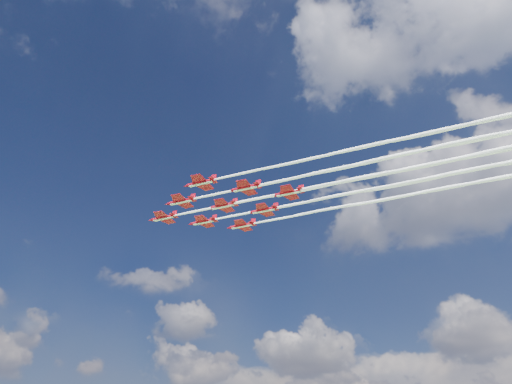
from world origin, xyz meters
TOP-DOWN VIEW (x-y plane):
  - jet_lead at (47.94, 16.58)m, footprint 147.16×40.59m
  - jet_row2_port at (60.47, 11.83)m, footprint 147.16×40.59m
  - jet_row2_starb at (56.79, 26.64)m, footprint 147.16×40.59m
  - jet_row3_port at (73.00, 7.07)m, footprint 147.16×40.59m
  - jet_row3_centre at (69.32, 21.89)m, footprint 147.16×40.59m
  - jet_row3_starb at (65.65, 36.70)m, footprint 147.16×40.59m
  - jet_row4_port at (81.86, 17.13)m, footprint 147.16×40.59m
  - jet_row4_starb at (78.18, 31.95)m, footprint 147.16×40.59m

SIDE VIEW (x-z plane):
  - jet_lead at x=47.94m, z-range 83.64..86.33m
  - jet_row2_port at x=60.47m, z-range 83.64..86.33m
  - jet_row2_starb at x=56.79m, z-range 83.64..86.33m
  - jet_row3_port at x=73.00m, z-range 83.64..86.33m
  - jet_row3_centre at x=69.32m, z-range 83.64..86.33m
  - jet_row3_starb at x=65.65m, z-range 83.64..86.33m
  - jet_row4_port at x=81.86m, z-range 83.64..86.33m
  - jet_row4_starb at x=78.18m, z-range 83.64..86.33m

